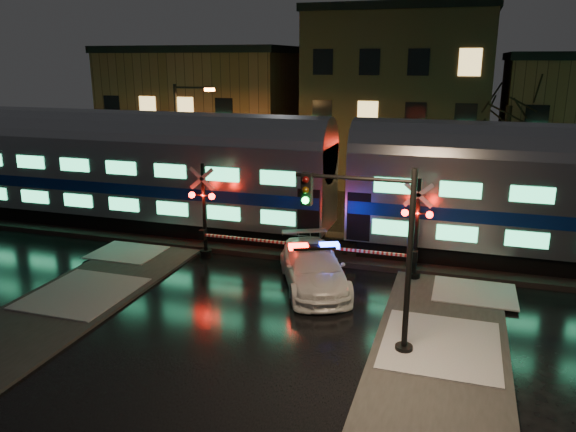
% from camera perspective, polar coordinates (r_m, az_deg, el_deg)
% --- Properties ---
extents(ground, '(120.00, 120.00, 0.00)m').
position_cam_1_polar(ground, '(22.05, -1.58, -7.23)').
color(ground, black).
rests_on(ground, ground).
extents(ballast, '(90.00, 4.20, 0.24)m').
position_cam_1_polar(ballast, '(26.48, 1.97, -2.97)').
color(ballast, black).
rests_on(ballast, ground).
extents(sidewalk_left, '(4.00, 20.00, 0.12)m').
position_cam_1_polar(sidewalk_left, '(20.51, -25.27, -10.47)').
color(sidewalk_left, '#2D2D2D').
rests_on(sidewalk_left, ground).
extents(sidewalk_right, '(4.00, 20.00, 0.12)m').
position_cam_1_polar(sidewalk_right, '(15.69, 14.66, -17.76)').
color(sidewalk_right, '#2D2D2D').
rests_on(sidewalk_right, ground).
extents(building_left, '(14.00, 10.00, 9.00)m').
position_cam_1_polar(building_left, '(45.84, -8.09, 10.39)').
color(building_left, brown).
rests_on(building_left, ground).
extents(building_mid, '(12.00, 11.00, 11.50)m').
position_cam_1_polar(building_mid, '(42.04, 11.34, 11.50)').
color(building_mid, brown).
rests_on(building_mid, ground).
extents(train, '(51.00, 3.12, 5.92)m').
position_cam_1_polar(train, '(25.26, 5.46, 3.73)').
color(train, black).
rests_on(train, ballast).
extents(police_car, '(4.30, 5.94, 1.77)m').
position_cam_1_polar(police_car, '(21.79, 2.62, -5.25)').
color(police_car, white).
rests_on(police_car, ground).
extents(crossing_signal_right, '(5.89, 0.66, 4.17)m').
position_cam_1_polar(crossing_signal_right, '(22.63, 11.94, -2.31)').
color(crossing_signal_right, black).
rests_on(crossing_signal_right, ground).
extents(crossing_signal_left, '(5.99, 0.67, 4.24)m').
position_cam_1_polar(crossing_signal_left, '(24.81, -7.83, -0.44)').
color(crossing_signal_left, black).
rests_on(crossing_signal_left, ground).
extents(traffic_light, '(3.67, 0.68, 5.68)m').
position_cam_1_polar(traffic_light, '(16.57, 9.14, -4.12)').
color(traffic_light, black).
rests_on(traffic_light, ground).
extents(streetlight, '(2.43, 0.25, 7.26)m').
position_cam_1_polar(streetlight, '(32.32, -10.76, 7.58)').
color(streetlight, black).
rests_on(streetlight, ground).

